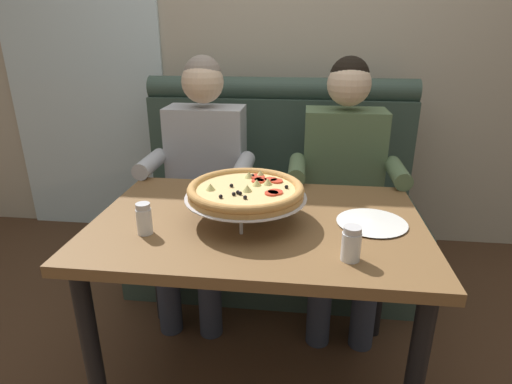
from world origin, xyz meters
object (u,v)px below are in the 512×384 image
object	(u,v)px
diner_left	(202,171)
diner_right	(344,176)
patio_chair	(141,134)
shaker_pepper_flakes	(351,246)
pizza	(246,191)
shaker_parmesan	(144,221)
plate_near_left	(372,221)
booth_bench	(275,209)
dining_table	(258,242)

from	to	relation	value
diner_left	diner_right	bearing A→B (deg)	0.00
diner_left	patio_chair	world-z (taller)	diner_left
diner_right	shaker_pepper_flakes	distance (m)	0.87
pizza	patio_chair	distance (m)	2.49
shaker_parmesan	plate_near_left	distance (m)	0.80
diner_right	plate_near_left	size ratio (longest dim) A/B	5.08
pizza	shaker_parmesan	bearing A→B (deg)	-155.21
booth_bench	dining_table	world-z (taller)	booth_bench
dining_table	diner_right	world-z (taller)	diner_right
diner_right	shaker_parmesan	xyz separation A→B (m)	(-0.73, -0.77, 0.07)
plate_near_left	patio_chair	distance (m)	2.72
dining_table	plate_near_left	xyz separation A→B (m)	(0.41, 0.01, 0.11)
booth_bench	patio_chair	size ratio (longest dim) A/B	1.85
diner_left	shaker_parmesan	world-z (taller)	diner_left
diner_right	shaker_parmesan	bearing A→B (deg)	-133.47
shaker_pepper_flakes	patio_chair	bearing A→B (deg)	124.02
diner_left	diner_right	xyz separation A→B (m)	(0.71, 0.00, 0.00)
diner_right	diner_left	bearing A→B (deg)	180.00
plate_near_left	diner_left	bearing A→B (deg)	142.08
diner_right	booth_bench	bearing A→B (deg)	143.29
pizza	booth_bench	bearing A→B (deg)	87.23
diner_left	patio_chair	xyz separation A→B (m)	(-0.94, 1.51, -0.19)
patio_chair	shaker_parmesan	bearing A→B (deg)	-67.90
shaker_pepper_flakes	pizza	bearing A→B (deg)	144.97
dining_table	diner_left	distance (m)	0.71
dining_table	diner_left	bearing A→B (deg)	120.48
dining_table	plate_near_left	distance (m)	0.42
diner_right	pizza	xyz separation A→B (m)	(-0.40, -0.62, 0.14)
diner_left	shaker_parmesan	distance (m)	0.77
booth_bench	pizza	xyz separation A→B (m)	(-0.04, -0.88, 0.45)
dining_table	plate_near_left	world-z (taller)	plate_near_left
shaker_pepper_flakes	plate_near_left	world-z (taller)	shaker_pepper_flakes
shaker_parmesan	patio_chair	xyz separation A→B (m)	(-0.92, 2.28, -0.26)
diner_right	plate_near_left	xyz separation A→B (m)	(0.05, -0.60, 0.04)
plate_near_left	pizza	bearing A→B (deg)	-177.67
booth_bench	patio_chair	bearing A→B (deg)	136.08
diner_right	shaker_pepper_flakes	size ratio (longest dim) A/B	11.73
diner_right	pizza	bearing A→B (deg)	-123.03
shaker_pepper_flakes	booth_bench	bearing A→B (deg)	105.31
pizza	dining_table	bearing A→B (deg)	10.90
diner_right	shaker_parmesan	distance (m)	1.06
diner_left	dining_table	bearing A→B (deg)	-59.52
dining_table	pizza	size ratio (longest dim) A/B	2.74
pizza	shaker_pepper_flakes	world-z (taller)	pizza
dining_table	diner_right	xyz separation A→B (m)	(0.36, 0.61, 0.07)
dining_table	patio_chair	distance (m)	2.48
pizza	plate_near_left	xyz separation A→B (m)	(0.45, 0.02, -0.10)
shaker_parmesan	plate_near_left	world-z (taller)	shaker_parmesan
dining_table	shaker_parmesan	xyz separation A→B (m)	(-0.37, -0.16, 0.14)
shaker_parmesan	patio_chair	distance (m)	2.47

